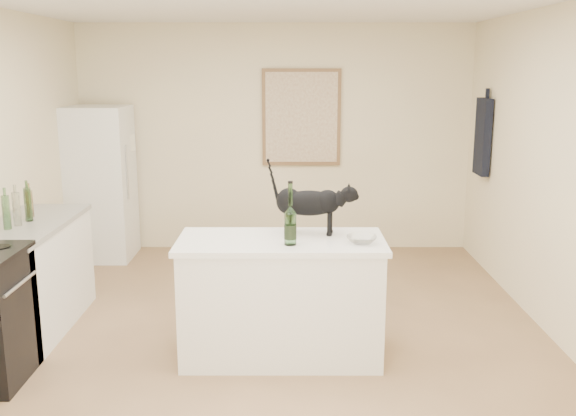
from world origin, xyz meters
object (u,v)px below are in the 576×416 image
Objects in this scene: black_cat at (309,206)px; glass_bowl at (362,240)px; wine_bottle at (290,217)px; fridge at (100,183)px.

glass_bowl is (0.37, -0.27, -0.18)m from black_cat.
glass_bowl is at bearing 4.55° from wine_bottle.
black_cat is at bearing 143.82° from glass_bowl.
wine_bottle is at bearing -51.87° from fridge.
fridge reaches higher than wine_bottle.
black_cat is at bearing -46.66° from fridge.
wine_bottle is 1.88× the size of glass_bowl.
glass_bowl is (2.62, -2.66, 0.08)m from fridge.
wine_bottle is (-0.14, -0.31, -0.01)m from black_cat.
fridge is 3.29m from black_cat.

